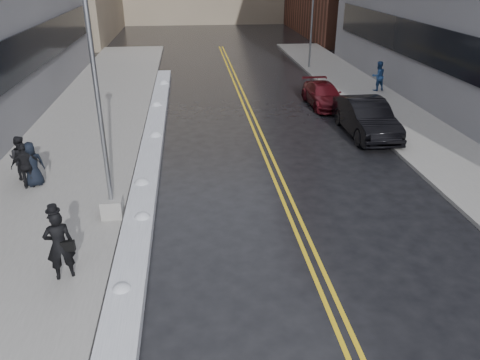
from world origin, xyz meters
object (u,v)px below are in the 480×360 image
object	(u,v)px
traffic_signal	(312,22)
pedestrian_c	(32,164)
pedestrian_b	(21,158)
pedestrian_east	(378,76)
lamppost	(104,146)
fire_hydrant	(387,116)
pedestrian_fedora	(59,245)
car_black	(366,118)
car_maroon	(324,95)
pedestrian_d	(26,166)

from	to	relation	value
traffic_signal	pedestrian_c	size ratio (longest dim) A/B	3.65
pedestrian_b	pedestrian_east	size ratio (longest dim) A/B	0.93
lamppost	fire_hydrant	bearing A→B (deg)	33.04
pedestrian_fedora	pedestrian_c	world-z (taller)	pedestrian_fedora
pedestrian_east	car_black	bearing A→B (deg)	50.56
pedestrian_east	car_maroon	world-z (taller)	pedestrian_east
pedestrian_d	pedestrian_c	bearing A→B (deg)	-155.53
pedestrian_b	car_black	xyz separation A→B (m)	(14.46, 3.74, -0.14)
lamppost	car_maroon	world-z (taller)	lamppost
lamppost	car_black	xyz separation A→B (m)	(10.80, 6.98, -1.69)
fire_hydrant	car_maroon	size ratio (longest dim) A/B	0.17
pedestrian_b	fire_hydrant	bearing A→B (deg)	-157.89
car_maroon	fire_hydrant	bearing A→B (deg)	-63.38
pedestrian_fedora	car_maroon	distance (m)	18.68
pedestrian_c	pedestrian_b	bearing A→B (deg)	-69.65
traffic_signal	pedestrian_b	xyz separation A→B (m)	(-15.46, -18.77, -2.42)
car_maroon	pedestrian_c	bearing A→B (deg)	-146.01
traffic_signal	car_maroon	bearing A→B (deg)	-99.35
pedestrian_c	car_black	world-z (taller)	pedestrian_c
pedestrian_fedora	car_black	world-z (taller)	pedestrian_fedora
pedestrian_c	pedestrian_east	world-z (taller)	pedestrian_east
car_black	pedestrian_c	bearing A→B (deg)	-162.76
lamppost	car_maroon	distance (m)	15.85
pedestrian_b	lamppost	bearing A→B (deg)	144.02
pedestrian_d	fire_hydrant	bearing A→B (deg)	-179.19
lamppost	pedestrian_d	xyz separation A→B (m)	(-3.24, 2.46, -1.54)
lamppost	pedestrian_fedora	size ratio (longest dim) A/B	3.97
lamppost	fire_hydrant	xyz separation A→B (m)	(12.30, 8.00, -1.98)
lamppost	pedestrian_c	size ratio (longest dim) A/B	4.63
lamppost	pedestrian_c	bearing A→B (deg)	139.82
pedestrian_east	fire_hydrant	bearing A→B (deg)	58.44
fire_hydrant	pedestrian_c	distance (m)	16.31
pedestrian_fedora	lamppost	bearing A→B (deg)	-123.36
traffic_signal	pedestrian_d	distance (m)	24.78
pedestrian_c	car_maroon	distance (m)	16.25
fire_hydrant	pedestrian_b	size ratio (longest dim) A/B	0.44
pedestrian_fedora	car_black	distance (m)	15.37
car_black	pedestrian_fedora	bearing A→B (deg)	-139.25
car_black	pedestrian_d	bearing A→B (deg)	-162.39
traffic_signal	pedestrian_fedora	bearing A→B (deg)	-116.65
pedestrian_c	car_maroon	bearing A→B (deg)	-166.67
pedestrian_d	car_black	world-z (taller)	pedestrian_d
traffic_signal	pedestrian_fedora	size ratio (longest dim) A/B	3.13
pedestrian_fedora	pedestrian_d	bearing A→B (deg)	-85.18
pedestrian_c	pedestrian_east	xyz separation A→B (m)	(17.37, 11.90, 0.08)
lamppost	pedestrian_fedora	distance (m)	3.50
pedestrian_fedora	pedestrian_d	world-z (taller)	pedestrian_fedora
lamppost	pedestrian_b	distance (m)	5.12
pedestrian_fedora	fire_hydrant	bearing A→B (deg)	-158.63
traffic_signal	pedestrian_c	xyz separation A→B (m)	(-14.89, -19.39, -2.43)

